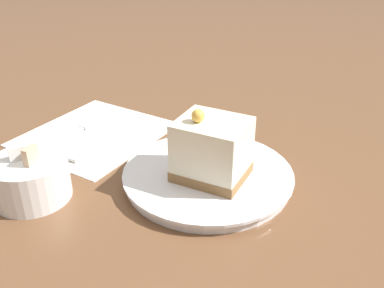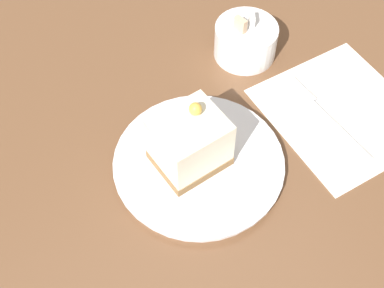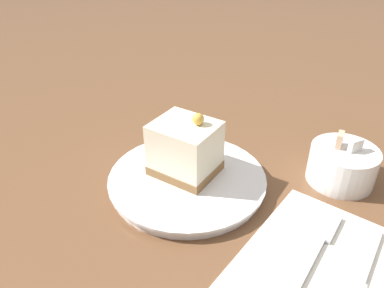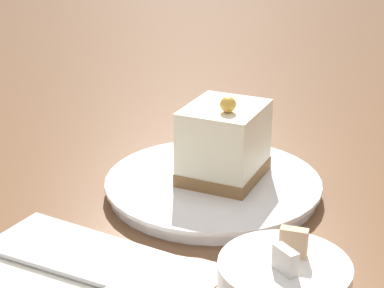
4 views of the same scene
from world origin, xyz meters
name	(u,v)px [view 4 (image 4 of 4)]	position (x,y,z in m)	size (l,w,h in m)	color
ground_plane	(181,198)	(0.00, 0.00, 0.00)	(4.00, 4.00, 0.00)	brown
plate	(213,185)	(-0.03, 0.02, 0.01)	(0.23, 0.23, 0.02)	white
cake_slice	(224,142)	(-0.04, 0.03, 0.06)	(0.10, 0.09, 0.09)	olive
fork	(91,279)	(0.17, 0.03, 0.01)	(0.04, 0.17, 0.00)	silver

